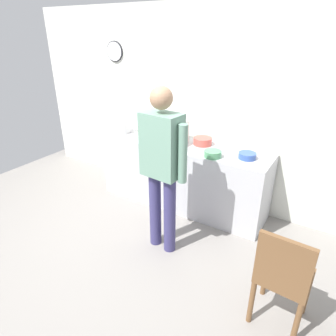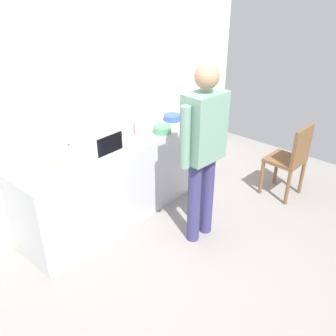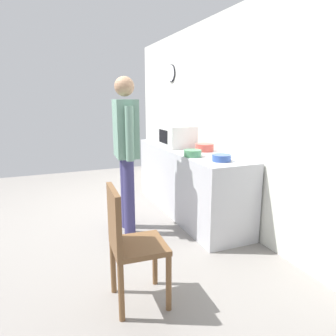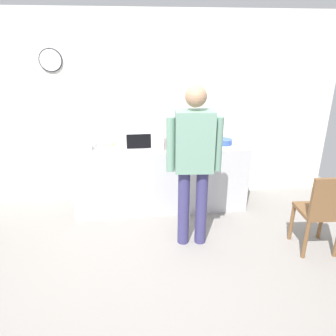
{
  "view_description": "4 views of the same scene",
  "coord_description": "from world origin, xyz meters",
  "px_view_note": "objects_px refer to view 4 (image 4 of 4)",
  "views": [
    {
      "loc": [
        1.89,
        -2.0,
        2.26
      ],
      "look_at": [
        0.15,
        0.81,
        0.72
      ],
      "focal_mm": 31.61,
      "sensor_mm": 36.0,
      "label": 1
    },
    {
      "loc": [
        -2.14,
        -1.5,
        2.48
      ],
      "look_at": [
        0.39,
        0.72,
        0.66
      ],
      "focal_mm": 38.77,
      "sensor_mm": 36.0,
      "label": 2
    },
    {
      "loc": [
        3.83,
        -0.6,
        1.57
      ],
      "look_at": [
        0.32,
        0.84,
        0.71
      ],
      "focal_mm": 33.02,
      "sensor_mm": 36.0,
      "label": 3
    },
    {
      "loc": [
        -0.25,
        -2.84,
        2.2
      ],
      "look_at": [
        0.18,
        0.79,
        0.75
      ],
      "focal_mm": 34.15,
      "sensor_mm": 36.0,
      "label": 4
    }
  ],
  "objects_px": {
    "salad_bowl": "(224,142)",
    "spoon_utensil": "(146,141)",
    "sandwich_plate": "(110,146)",
    "fork_utensil": "(212,141)",
    "cereal_bowl": "(176,139)",
    "mixing_bowl": "(201,146)",
    "person_standing": "(194,157)",
    "wooden_chair": "(322,210)",
    "microwave": "(143,137)",
    "toaster": "(83,142)"
  },
  "relations": [
    {
      "from": "salad_bowl",
      "to": "spoon_utensil",
      "type": "distance_m",
      "value": 1.09
    },
    {
      "from": "sandwich_plate",
      "to": "fork_utensil",
      "type": "relative_size",
      "value": 1.58
    },
    {
      "from": "cereal_bowl",
      "to": "mixing_bowl",
      "type": "distance_m",
      "value": 0.42
    },
    {
      "from": "person_standing",
      "to": "spoon_utensil",
      "type": "bearing_deg",
      "value": 111.31
    },
    {
      "from": "fork_utensil",
      "to": "wooden_chair",
      "type": "bearing_deg",
      "value": -58.77
    },
    {
      "from": "fork_utensil",
      "to": "salad_bowl",
      "type": "bearing_deg",
      "value": -54.49
    },
    {
      "from": "microwave",
      "to": "sandwich_plate",
      "type": "height_order",
      "value": "microwave"
    },
    {
      "from": "sandwich_plate",
      "to": "spoon_utensil",
      "type": "relative_size",
      "value": 1.58
    },
    {
      "from": "sandwich_plate",
      "to": "fork_utensil",
      "type": "xyz_separation_m",
      "value": [
        1.42,
        0.12,
        -0.02
      ]
    },
    {
      "from": "fork_utensil",
      "to": "spoon_utensil",
      "type": "bearing_deg",
      "value": 174.56
    },
    {
      "from": "wooden_chair",
      "to": "sandwich_plate",
      "type": "bearing_deg",
      "value": 150.19
    },
    {
      "from": "salad_bowl",
      "to": "person_standing",
      "type": "xyz_separation_m",
      "value": [
        -0.6,
        -0.9,
        0.13
      ]
    },
    {
      "from": "cereal_bowl",
      "to": "toaster",
      "type": "height_order",
      "value": "toaster"
    },
    {
      "from": "sandwich_plate",
      "to": "cereal_bowl",
      "type": "bearing_deg",
      "value": 5.64
    },
    {
      "from": "fork_utensil",
      "to": "wooden_chair",
      "type": "xyz_separation_m",
      "value": [
        0.86,
        -1.42,
        -0.38
      ]
    },
    {
      "from": "microwave",
      "to": "spoon_utensil",
      "type": "bearing_deg",
      "value": 80.77
    },
    {
      "from": "person_standing",
      "to": "wooden_chair",
      "type": "height_order",
      "value": "person_standing"
    },
    {
      "from": "salad_bowl",
      "to": "sandwich_plate",
      "type": "bearing_deg",
      "value": 177.88
    },
    {
      "from": "microwave",
      "to": "person_standing",
      "type": "relative_size",
      "value": 0.28
    },
    {
      "from": "wooden_chair",
      "to": "cereal_bowl",
      "type": "bearing_deg",
      "value": 134.81
    },
    {
      "from": "salad_bowl",
      "to": "toaster",
      "type": "bearing_deg",
      "value": -179.88
    },
    {
      "from": "microwave",
      "to": "wooden_chair",
      "type": "height_order",
      "value": "microwave"
    },
    {
      "from": "salad_bowl",
      "to": "fork_utensil",
      "type": "bearing_deg",
      "value": 125.51
    },
    {
      "from": "sandwich_plate",
      "to": "toaster",
      "type": "height_order",
      "value": "toaster"
    },
    {
      "from": "microwave",
      "to": "cereal_bowl",
      "type": "xyz_separation_m",
      "value": [
        0.46,
        0.18,
        -0.1
      ]
    },
    {
      "from": "sandwich_plate",
      "to": "toaster",
      "type": "bearing_deg",
      "value": -169.58
    },
    {
      "from": "sandwich_plate",
      "to": "spoon_utensil",
      "type": "height_order",
      "value": "sandwich_plate"
    },
    {
      "from": "toaster",
      "to": "fork_utensil",
      "type": "bearing_deg",
      "value": 5.77
    },
    {
      "from": "person_standing",
      "to": "sandwich_plate",
      "type": "bearing_deg",
      "value": 134.38
    },
    {
      "from": "sandwich_plate",
      "to": "person_standing",
      "type": "relative_size",
      "value": 0.15
    },
    {
      "from": "wooden_chair",
      "to": "microwave",
      "type": "bearing_deg",
      "value": 146.57
    },
    {
      "from": "cereal_bowl",
      "to": "person_standing",
      "type": "distance_m",
      "value": 1.06
    },
    {
      "from": "microwave",
      "to": "fork_utensil",
      "type": "height_order",
      "value": "microwave"
    },
    {
      "from": "cereal_bowl",
      "to": "person_standing",
      "type": "xyz_separation_m",
      "value": [
        0.05,
        -1.05,
        0.11
      ]
    },
    {
      "from": "fork_utensil",
      "to": "spoon_utensil",
      "type": "height_order",
      "value": "same"
    },
    {
      "from": "microwave",
      "to": "person_standing",
      "type": "height_order",
      "value": "person_standing"
    },
    {
      "from": "cereal_bowl",
      "to": "wooden_chair",
      "type": "bearing_deg",
      "value": -45.19
    },
    {
      "from": "salad_bowl",
      "to": "spoon_utensil",
      "type": "height_order",
      "value": "salad_bowl"
    },
    {
      "from": "microwave",
      "to": "salad_bowl",
      "type": "xyz_separation_m",
      "value": [
        1.1,
        0.03,
        -0.11
      ]
    },
    {
      "from": "toaster",
      "to": "spoon_utensil",
      "type": "relative_size",
      "value": 1.29
    },
    {
      "from": "mixing_bowl",
      "to": "microwave",
      "type": "bearing_deg",
      "value": 169.7
    },
    {
      "from": "person_standing",
      "to": "wooden_chair",
      "type": "bearing_deg",
      "value": -14.47
    },
    {
      "from": "toaster",
      "to": "person_standing",
      "type": "xyz_separation_m",
      "value": [
        1.27,
        -0.9,
        0.06
      ]
    },
    {
      "from": "microwave",
      "to": "sandwich_plate",
      "type": "distance_m",
      "value": 0.47
    },
    {
      "from": "fork_utensil",
      "to": "person_standing",
      "type": "height_order",
      "value": "person_standing"
    },
    {
      "from": "toaster",
      "to": "sandwich_plate",
      "type": "bearing_deg",
      "value": 10.42
    },
    {
      "from": "microwave",
      "to": "spoon_utensil",
      "type": "xyz_separation_m",
      "value": [
        0.05,
        0.29,
        -0.15
      ]
    },
    {
      "from": "mixing_bowl",
      "to": "spoon_utensil",
      "type": "bearing_deg",
      "value": 148.21
    },
    {
      "from": "spoon_utensil",
      "to": "salad_bowl",
      "type": "bearing_deg",
      "value": -13.92
    },
    {
      "from": "salad_bowl",
      "to": "spoon_utensil",
      "type": "relative_size",
      "value": 1.21
    }
  ]
}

